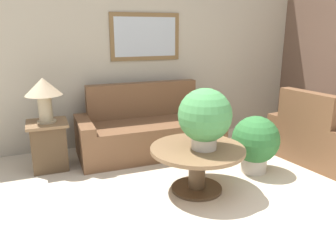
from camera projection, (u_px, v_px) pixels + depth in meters
ground_plane at (263, 226)px, 2.93m from camera, size 20.00×20.00×0.00m
wall_back at (158, 56)px, 5.03m from camera, size 6.71×0.09×2.60m
couch_main at (150, 131)px, 4.66m from camera, size 2.00×0.86×0.96m
armchair at (322, 138)px, 4.39m from camera, size 1.12×1.27×0.96m
coffee_table at (197, 159)px, 3.52m from camera, size 1.01×1.01×0.49m
side_table at (49, 145)px, 4.10m from camera, size 0.49×0.49×0.61m
table_lamp at (44, 91)px, 3.92m from camera, size 0.44×0.44×0.55m
potted_plant_on_table at (205, 117)px, 3.36m from camera, size 0.56×0.56×0.64m
potted_plant_floor at (255, 142)px, 3.98m from camera, size 0.58×0.58×0.70m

